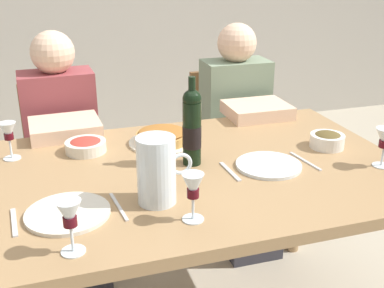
{
  "coord_description": "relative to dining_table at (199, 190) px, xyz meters",
  "views": [
    {
      "loc": [
        -0.49,
        -1.47,
        1.47
      ],
      "look_at": [
        -0.01,
        0.04,
        0.84
      ],
      "focal_mm": 44.18,
      "sensor_mm": 36.0,
      "label": 1
    }
  ],
  "objects": [
    {
      "name": "olive_bowl",
      "position": [
        0.55,
        0.03,
        0.13
      ],
      "size": [
        0.13,
        0.13,
        0.06
      ],
      "color": "white",
      "rests_on": "dining_table"
    },
    {
      "name": "chair_right",
      "position": [
        0.45,
        0.87,
        -0.17
      ],
      "size": [
        0.4,
        0.4,
        0.87
      ],
      "rotation": [
        0.0,
        0.0,
        3.13
      ],
      "color": "brown",
      "rests_on": "ground"
    },
    {
      "name": "knife_right_setting",
      "position": [
        0.39,
        -0.07,
        0.09
      ],
      "size": [
        0.03,
        0.18,
        0.0
      ],
      "primitive_type": "cube",
      "rotation": [
        0.0,
        0.0,
        1.7
      ],
      "color": "silver",
      "rests_on": "dining_table"
    },
    {
      "name": "chair_left",
      "position": [
        -0.45,
        0.89,
        -0.17
      ],
      "size": [
        0.42,
        0.42,
        0.87
      ],
      "rotation": [
        0.0,
        0.0,
        3.19
      ],
      "color": "brown",
      "rests_on": "ground"
    },
    {
      "name": "wine_glass_centre",
      "position": [
        -0.13,
        -0.34,
        0.19
      ],
      "size": [
        0.06,
        0.06,
        0.15
      ],
      "color": "silver",
      "rests_on": "dining_table"
    },
    {
      "name": "diner_left",
      "position": [
        -0.44,
        0.66,
        -0.05
      ],
      "size": [
        0.35,
        0.51,
        1.16
      ],
      "rotation": [
        0.0,
        0.0,
        3.19
      ],
      "color": "#8E3D42",
      "rests_on": "ground"
    },
    {
      "name": "wine_glass_right_diner",
      "position": [
        -0.65,
        0.29,
        0.19
      ],
      "size": [
        0.06,
        0.06,
        0.14
      ],
      "color": "silver",
      "rests_on": "dining_table"
    },
    {
      "name": "dining_table",
      "position": [
        0.0,
        0.0,
        0.0
      ],
      "size": [
        1.5,
        1.0,
        0.76
      ],
      "color": "#9E7A51",
      "rests_on": "ground"
    },
    {
      "name": "wine_glass_spare",
      "position": [
        -0.47,
        -0.4,
        0.2
      ],
      "size": [
        0.07,
        0.07,
        0.15
      ],
      "color": "silver",
      "rests_on": "dining_table"
    },
    {
      "name": "salad_bowl",
      "position": [
        -0.37,
        0.27,
        0.12
      ],
      "size": [
        0.16,
        0.16,
        0.05
      ],
      "color": "silver",
      "rests_on": "dining_table"
    },
    {
      "name": "dinner_plate_right_setting",
      "position": [
        0.24,
        -0.07,
        0.1
      ],
      "size": [
        0.24,
        0.24,
        0.01
      ],
      "primitive_type": "cylinder",
      "color": "silver",
      "rests_on": "dining_table"
    },
    {
      "name": "fork_left_setting",
      "position": [
        -0.62,
        -0.2,
        0.09
      ],
      "size": [
        0.03,
        0.16,
        0.0
      ],
      "primitive_type": "cube",
      "rotation": [
        0.0,
        0.0,
        1.65
      ],
      "color": "silver",
      "rests_on": "dining_table"
    },
    {
      "name": "wine_bottle",
      "position": [
        -0.01,
        0.04,
        0.23
      ],
      "size": [
        0.07,
        0.07,
        0.33
      ],
      "color": "black",
      "rests_on": "dining_table"
    },
    {
      "name": "diner_right",
      "position": [
        0.45,
        0.64,
        -0.05
      ],
      "size": [
        0.34,
        0.5,
        1.16
      ],
      "rotation": [
        0.0,
        0.0,
        3.13
      ],
      "color": "gray",
      "rests_on": "ground"
    },
    {
      "name": "baked_tart",
      "position": [
        -0.07,
        0.26,
        0.12
      ],
      "size": [
        0.27,
        0.27,
        0.06
      ],
      "color": "silver",
      "rests_on": "dining_table"
    },
    {
      "name": "dinner_plate_left_setting",
      "position": [
        -0.47,
        -0.2,
        0.1
      ],
      "size": [
        0.25,
        0.25,
        0.01
      ],
      "primitive_type": "cylinder",
      "color": "silver",
      "rests_on": "dining_table"
    },
    {
      "name": "spoon_right_setting",
      "position": [
        0.09,
        -0.07,
        0.09
      ],
      "size": [
        0.02,
        0.16,
        0.0
      ],
      "primitive_type": "cube",
      "rotation": [
        0.0,
        0.0,
        1.61
      ],
      "color": "silver",
      "rests_on": "dining_table"
    },
    {
      "name": "water_pitcher",
      "position": [
        -0.2,
        -0.2,
        0.19
      ],
      "size": [
        0.17,
        0.12,
        0.21
      ],
      "color": "silver",
      "rests_on": "dining_table"
    },
    {
      "name": "knife_left_setting",
      "position": [
        -0.32,
        -0.2,
        0.09
      ],
      "size": [
        0.03,
        0.18,
        0.0
      ],
      "primitive_type": "cube",
      "rotation": [
        0.0,
        0.0,
        1.69
      ],
      "color": "silver",
      "rests_on": "dining_table"
    }
  ]
}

